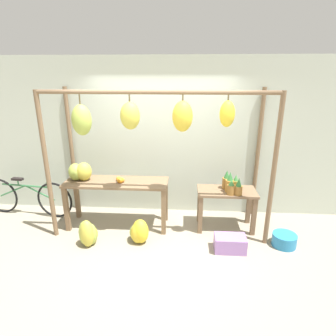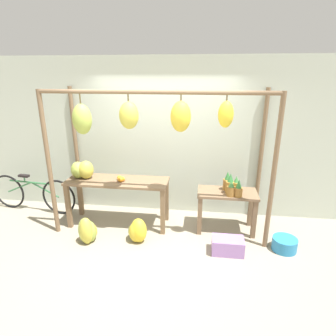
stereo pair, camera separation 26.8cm
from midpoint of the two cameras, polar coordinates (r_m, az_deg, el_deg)
ground_plane at (r=4.38m, az=-1.21°, el=-16.28°), size 20.00×20.00×0.00m
shop_wall_back at (r=5.07m, az=1.01°, el=6.07°), size 8.00×0.08×2.80m
stall_awning at (r=4.12m, az=-2.03°, el=7.90°), size 3.42×1.13×2.30m
display_table_main at (r=4.79m, az=-8.62°, el=-3.96°), size 1.70×0.56×0.81m
display_table_side at (r=4.74m, az=13.44°, el=-6.49°), size 0.95×0.49×0.69m
banana_pile_on_table at (r=4.90m, az=-15.58°, el=-0.39°), size 0.47×0.33×0.31m
orange_pile at (r=4.66m, az=-7.91°, el=-2.24°), size 0.15×0.17×0.09m
pineapple_cluster at (r=4.58m, az=14.49°, el=-3.59°), size 0.29×0.38×0.34m
banana_pile_ground_left at (r=4.60m, az=-14.44°, el=-12.35°), size 0.34×0.42×0.44m
banana_pile_ground_right at (r=4.50m, az=-4.46°, el=-12.65°), size 0.41×0.42×0.39m
fruit_crate_white at (r=4.37m, az=13.81°, el=-15.10°), size 0.46×0.28×0.23m
blue_bucket at (r=4.71m, az=24.15°, el=-13.95°), size 0.36×0.36×0.19m
parked_bicycle at (r=5.83m, az=-24.58°, el=-4.74°), size 1.76×0.23×0.72m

